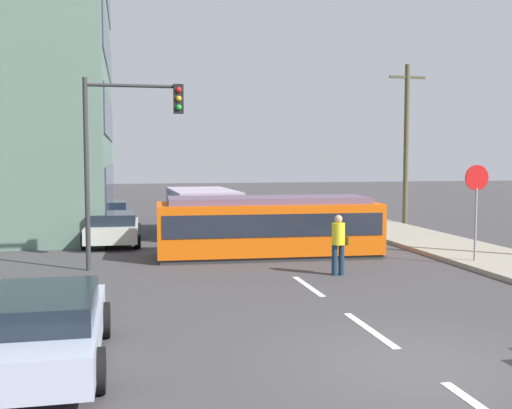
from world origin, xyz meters
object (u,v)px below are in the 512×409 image
(parked_sedan_near, at_px, (44,327))
(city_bus, at_px, (202,209))
(parked_sedan_mid, at_px, (113,228))
(pedestrian_crossing, at_px, (338,241))
(stop_sign, at_px, (476,193))
(utility_pole_mid, at_px, (406,142))
(parked_sedan_far, at_px, (109,213))
(traffic_light_mast, at_px, (124,137))
(streetcar_tram, at_px, (268,226))

(parked_sedan_near, bearing_deg, city_bus, 74.49)
(city_bus, relative_size, parked_sedan_mid, 1.30)
(pedestrian_crossing, distance_m, stop_sign, 4.79)
(parked_sedan_mid, distance_m, utility_pole_mid, 14.67)
(parked_sedan_far, distance_m, utility_pole_mid, 14.64)
(parked_sedan_near, height_order, stop_sign, stop_sign)
(parked_sedan_mid, bearing_deg, utility_pole_mid, 16.13)
(pedestrian_crossing, height_order, stop_sign, stop_sign)
(stop_sign, bearing_deg, traffic_light_mast, 171.74)
(traffic_light_mast, bearing_deg, stop_sign, -8.26)
(streetcar_tram, bearing_deg, parked_sedan_far, 117.52)
(streetcar_tram, xyz_separation_m, utility_pole_mid, (8.65, 7.93, 3.00))
(streetcar_tram, relative_size, parked_sedan_far, 1.80)
(city_bus, height_order, traffic_light_mast, traffic_light_mast)
(pedestrian_crossing, height_order, parked_sedan_near, pedestrian_crossing)
(parked_sedan_near, height_order, parked_sedan_mid, same)
(parked_sedan_near, relative_size, parked_sedan_mid, 1.04)
(pedestrian_crossing, relative_size, utility_pole_mid, 0.22)
(pedestrian_crossing, relative_size, parked_sedan_far, 0.41)
(parked_sedan_far, height_order, utility_pole_mid, utility_pole_mid)
(city_bus, height_order, parked_sedan_near, city_bus)
(streetcar_tram, distance_m, stop_sign, 6.54)
(pedestrian_crossing, xyz_separation_m, parked_sedan_near, (-6.97, -6.10, -0.32))
(parked_sedan_mid, relative_size, stop_sign, 1.49)
(parked_sedan_mid, height_order, utility_pole_mid, utility_pole_mid)
(streetcar_tram, height_order, utility_pole_mid, utility_pole_mid)
(parked_sedan_near, xyz_separation_m, traffic_light_mast, (1.24, 8.26, 3.19))
(parked_sedan_near, bearing_deg, streetcar_tram, 59.01)
(city_bus, height_order, parked_sedan_far, city_bus)
(streetcar_tram, xyz_separation_m, parked_sedan_near, (-5.81, -9.67, -0.39))
(streetcar_tram, distance_m, city_bus, 6.31)
(traffic_light_mast, bearing_deg, parked_sedan_near, -98.56)
(parked_sedan_near, bearing_deg, pedestrian_crossing, 41.19)
(traffic_light_mast, bearing_deg, utility_pole_mid, 35.24)
(parked_sedan_far, relative_size, traffic_light_mast, 0.74)
(streetcar_tram, bearing_deg, parked_sedan_near, -120.99)
(pedestrian_crossing, height_order, parked_sedan_far, pedestrian_crossing)
(city_bus, xyz_separation_m, pedestrian_crossing, (2.58, -9.72, -0.14))
(traffic_light_mast, distance_m, utility_pole_mid, 16.19)
(parked_sedan_near, bearing_deg, traffic_light_mast, 81.44)
(city_bus, xyz_separation_m, parked_sedan_near, (-4.39, -15.82, -0.47))
(streetcar_tram, distance_m, pedestrian_crossing, 3.76)
(streetcar_tram, relative_size, parked_sedan_mid, 1.70)
(parked_sedan_mid, distance_m, stop_sign, 12.88)
(streetcar_tram, height_order, parked_sedan_mid, streetcar_tram)
(stop_sign, bearing_deg, pedestrian_crossing, -171.69)
(parked_sedan_near, distance_m, parked_sedan_far, 20.01)
(streetcar_tram, relative_size, stop_sign, 2.54)
(parked_sedan_near, height_order, utility_pole_mid, utility_pole_mid)
(streetcar_tram, distance_m, parked_sedan_near, 11.29)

